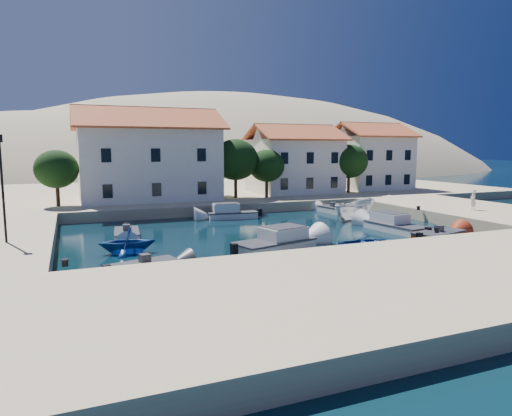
# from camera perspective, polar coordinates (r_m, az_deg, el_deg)

# --- Properties ---
(ground) EXTENTS (400.00, 400.00, 0.00)m
(ground) POSITION_cam_1_polar(r_m,az_deg,el_deg) (26.55, 10.15, -6.69)
(ground) COLOR black
(ground) RESTS_ON ground
(quay_south) EXTENTS (52.00, 12.00, 1.00)m
(quay_south) POSITION_cam_1_polar(r_m,az_deg,el_deg) (21.79, 18.76, -8.77)
(quay_south) COLOR tan
(quay_south) RESTS_ON ground
(quay_east) EXTENTS (11.00, 20.00, 1.00)m
(quay_east) POSITION_cam_1_polar(r_m,az_deg,el_deg) (47.15, 24.87, -0.46)
(quay_east) COLOR tan
(quay_east) RESTS_ON ground
(quay_north) EXTENTS (80.00, 36.00, 1.00)m
(quay_north) POSITION_cam_1_polar(r_m,az_deg,el_deg) (62.05, -7.33, 1.93)
(quay_north) COLOR tan
(quay_north) RESTS_ON ground
(hills) EXTENTS (254.00, 176.00, 99.00)m
(hills) POSITION_cam_1_polar(r_m,az_deg,el_deg) (152.30, -8.76, -3.90)
(hills) COLOR tan
(hills) RESTS_ON ground
(building_left) EXTENTS (14.70, 9.45, 9.70)m
(building_left) POSITION_cam_1_polar(r_m,az_deg,el_deg) (50.31, -13.33, 6.71)
(building_left) COLOR silver
(building_left) RESTS_ON quay_north
(building_mid) EXTENTS (10.50, 8.40, 8.30)m
(building_mid) POSITION_cam_1_polar(r_m,az_deg,el_deg) (56.93, 4.82, 6.23)
(building_mid) COLOR silver
(building_mid) RESTS_ON quay_north
(building_right) EXTENTS (9.45, 8.40, 8.80)m
(building_right) POSITION_cam_1_polar(r_m,az_deg,el_deg) (64.10, 14.06, 6.40)
(building_right) COLOR silver
(building_right) RESTS_ON quay_north
(trees) EXTENTS (37.30, 5.30, 6.45)m
(trees) POSITION_cam_1_polar(r_m,az_deg,el_deg) (50.63, -0.94, 5.66)
(trees) COLOR #382314
(trees) RESTS_ON quay_north
(lamppost) EXTENTS (0.35, 0.25, 6.22)m
(lamppost) POSITION_cam_1_polar(r_m,az_deg,el_deg) (29.94, -29.18, 3.29)
(lamppost) COLOR black
(lamppost) RESTS_ON quay_west
(bollards) EXTENTS (29.36, 9.56, 0.30)m
(bollards) POSITION_cam_1_polar(r_m,az_deg,el_deg) (30.98, 10.75, -2.49)
(bollards) COLOR black
(bollards) RESTS_ON ground
(motorboat_grey_sw) EXTENTS (3.72, 2.41, 1.25)m
(motorboat_grey_sw) POSITION_cam_1_polar(r_m,az_deg,el_deg) (24.41, -13.70, -7.33)
(motorboat_grey_sw) COLOR #343439
(motorboat_grey_sw) RESTS_ON ground
(cabin_cruiser_south) EXTENTS (5.80, 3.66, 1.60)m
(cabin_cruiser_south) POSITION_cam_1_polar(r_m,az_deg,el_deg) (29.22, 2.33, -4.31)
(cabin_cruiser_south) COLOR silver
(cabin_cruiser_south) RESTS_ON ground
(rowboat_south) EXTENTS (4.60, 3.48, 0.90)m
(rowboat_south) POSITION_cam_1_polar(r_m,az_deg,el_deg) (30.64, 14.34, -4.90)
(rowboat_south) COLOR navy
(rowboat_south) RESTS_ON ground
(motorboat_red_se) EXTENTS (4.54, 2.96, 1.25)m
(motorboat_red_se) POSITION_cam_1_polar(r_m,az_deg,el_deg) (34.81, 21.87, -3.25)
(motorboat_red_se) COLOR maroon
(motorboat_red_se) RESTS_ON ground
(cabin_cruiser_east) EXTENTS (2.68, 5.43, 1.60)m
(cabin_cruiser_east) POSITION_cam_1_polar(r_m,az_deg,el_deg) (37.17, 17.13, -2.09)
(cabin_cruiser_east) COLOR silver
(cabin_cruiser_east) RESTS_ON ground
(boat_east) EXTENTS (5.65, 3.75, 2.04)m
(boat_east) POSITION_cam_1_polar(r_m,az_deg,el_deg) (42.32, 12.20, -1.45)
(boat_east) COLOR silver
(boat_east) RESTS_ON ground
(motorboat_white_ne) EXTENTS (1.98, 3.58, 1.25)m
(motorboat_white_ne) POSITION_cam_1_polar(r_m,az_deg,el_deg) (46.55, 9.61, -0.21)
(motorboat_white_ne) COLOR silver
(motorboat_white_ne) RESTS_ON ground
(rowboat_west) EXTENTS (3.71, 3.32, 1.77)m
(rowboat_west) POSITION_cam_1_polar(r_m,az_deg,el_deg) (29.47, -15.79, -5.44)
(rowboat_west) COLOR navy
(rowboat_west) RESTS_ON ground
(motorboat_white_west) EXTENTS (2.06, 3.96, 1.25)m
(motorboat_white_west) POSITION_cam_1_polar(r_m,az_deg,el_deg) (33.91, -15.84, -3.26)
(motorboat_white_west) COLOR silver
(motorboat_white_west) RESTS_ON ground
(cabin_cruiser_north) EXTENTS (4.76, 2.47, 1.60)m
(cabin_cruiser_north) POSITION_cam_1_polar(r_m,az_deg,el_deg) (42.26, -3.00, -0.65)
(cabin_cruiser_north) COLOR silver
(cabin_cruiser_north) RESTS_ON ground
(pedestrian) EXTENTS (0.74, 0.56, 1.82)m
(pedestrian) POSITION_cam_1_polar(r_m,az_deg,el_deg) (44.90, 25.51, 0.95)
(pedestrian) COLOR silver
(pedestrian) RESTS_ON quay_east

